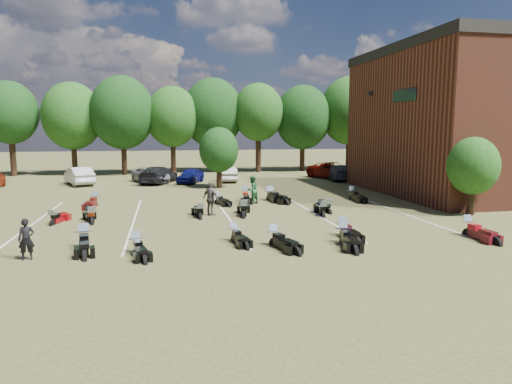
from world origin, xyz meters
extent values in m
plane|color=brown|center=(0.00, 0.00, 0.00)|extent=(160.00, 160.00, 0.00)
imported|color=silver|center=(-13.60, 19.83, 0.77)|extent=(3.30, 4.97, 1.55)
imported|color=gray|center=(-7.61, 20.17, 0.68)|extent=(3.84, 5.41, 1.37)
imported|color=black|center=(-6.92, 19.64, 0.75)|extent=(3.81, 5.57, 1.50)
imported|color=#0C0E55|center=(-4.12, 19.26, 0.66)|extent=(2.94, 4.19, 1.32)
imported|color=#9D9C98|center=(-0.62, 19.80, 0.67)|extent=(1.78, 4.16, 1.33)
imported|color=#620B05|center=(9.65, 20.10, 0.78)|extent=(4.67, 6.19, 1.56)
imported|color=#3B3A3F|center=(9.68, 18.84, 0.72)|extent=(2.65, 5.18, 1.44)
imported|color=black|center=(-11.40, -3.71, 0.78)|extent=(0.62, 0.47, 1.55)
imported|color=#246033|center=(-0.86, 7.06, 0.92)|extent=(1.13, 1.11, 1.83)
imported|color=#565049|center=(-3.86, 3.57, 0.95)|extent=(1.09, 1.14, 1.91)
cube|color=black|center=(9.35, 12.00, 7.50)|extent=(0.30, 0.40, 0.30)
cube|color=black|center=(9.47, 7.00, 7.00)|extent=(0.06, 3.00, 0.80)
cylinder|color=black|center=(-21.00, 29.00, 2.04)|extent=(0.58, 0.58, 4.08)
ellipsoid|color=#1E4C19|center=(-21.00, 29.00, 6.33)|extent=(6.00, 6.00, 6.90)
cylinder|color=black|center=(-16.00, 29.00, 2.04)|extent=(0.58, 0.58, 4.08)
ellipsoid|color=#1E4C19|center=(-16.00, 29.00, 6.33)|extent=(6.00, 6.00, 6.90)
cylinder|color=black|center=(-11.00, 29.00, 2.04)|extent=(0.57, 0.58, 4.08)
ellipsoid|color=#1E4C19|center=(-11.00, 29.00, 6.33)|extent=(6.00, 6.00, 6.90)
cylinder|color=black|center=(-6.00, 29.00, 2.04)|extent=(0.57, 0.58, 4.08)
ellipsoid|color=#1E4C19|center=(-6.00, 29.00, 6.33)|extent=(6.00, 6.00, 6.90)
cylinder|color=black|center=(-1.00, 29.00, 2.04)|extent=(0.58, 0.58, 4.08)
ellipsoid|color=#1E4C19|center=(-1.00, 29.00, 6.33)|extent=(6.00, 6.00, 6.90)
cylinder|color=black|center=(4.00, 29.00, 2.04)|extent=(0.57, 0.58, 4.08)
ellipsoid|color=#1E4C19|center=(4.00, 29.00, 6.33)|extent=(6.00, 6.00, 6.90)
cylinder|color=black|center=(9.00, 29.00, 2.04)|extent=(0.57, 0.58, 4.08)
ellipsoid|color=#1E4C19|center=(9.00, 29.00, 6.33)|extent=(6.00, 6.00, 6.90)
cylinder|color=black|center=(14.00, 29.00, 2.04)|extent=(0.57, 0.58, 4.08)
ellipsoid|color=#1E4C19|center=(14.00, 29.00, 6.33)|extent=(6.00, 6.00, 6.90)
cylinder|color=black|center=(19.00, 29.00, 2.04)|extent=(0.58, 0.58, 4.08)
ellipsoid|color=#1E4C19|center=(19.00, 29.00, 6.33)|extent=(6.00, 6.00, 6.90)
cylinder|color=black|center=(24.00, 29.00, 2.04)|extent=(0.58, 0.58, 4.08)
ellipsoid|color=#1E4C19|center=(24.00, 29.00, 6.33)|extent=(6.00, 6.00, 6.90)
cylinder|color=black|center=(10.50, 1.00, 0.85)|extent=(0.24, 0.24, 1.71)
sphere|color=#1E4C19|center=(10.50, 1.00, 2.76)|extent=(2.80, 2.80, 2.80)
cylinder|color=black|center=(-2.00, 15.50, 0.95)|extent=(0.24, 0.24, 1.90)
sphere|color=#1E4C19|center=(-2.00, 15.50, 3.10)|extent=(3.20, 3.20, 3.20)
cube|color=silver|center=(-13.00, 3.00, 0.01)|extent=(0.10, 14.00, 0.01)
cube|color=silver|center=(-8.00, 3.00, 0.01)|extent=(0.10, 14.00, 0.01)
cube|color=silver|center=(-3.00, 3.00, 0.01)|extent=(0.10, 14.00, 0.01)
cube|color=silver|center=(2.00, 3.00, 0.01)|extent=(0.10, 14.00, 0.01)
cube|color=silver|center=(7.00, 3.00, 0.01)|extent=(0.10, 14.00, 0.01)
camera|label=1|loc=(-6.30, -21.43, 4.83)|focal=32.00mm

